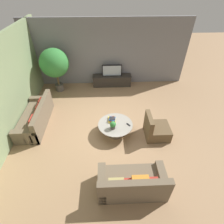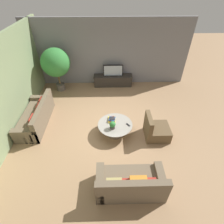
{
  "view_description": "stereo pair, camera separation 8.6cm",
  "coord_description": "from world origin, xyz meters",
  "px_view_note": "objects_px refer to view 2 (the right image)",
  "views": [
    {
      "loc": [
        -0.11,
        -4.67,
        4.45
      ],
      "look_at": [
        0.09,
        0.12,
        0.55
      ],
      "focal_mm": 28.0,
      "sensor_mm": 36.0,
      "label": 1
    },
    {
      "loc": [
        -0.03,
        -4.67,
        4.45
      ],
      "look_at": [
        0.09,
        0.12,
        0.55
      ],
      "focal_mm": 28.0,
      "sensor_mm": 36.0,
      "label": 2
    }
  ],
  "objects_px": {
    "media_console": "(113,80)",
    "potted_palm_tall": "(56,63)",
    "coffee_table": "(115,127)",
    "television": "(113,70)",
    "potted_plant_tabletop": "(113,125)",
    "couch_by_wall": "(37,117)",
    "couch_near_entry": "(130,184)",
    "armchair_wicker": "(156,130)"
  },
  "relations": [
    {
      "from": "couch_near_entry",
      "to": "potted_palm_tall",
      "type": "relative_size",
      "value": 0.87
    },
    {
      "from": "television",
      "to": "potted_plant_tabletop",
      "type": "xyz_separation_m",
      "value": [
        -0.12,
        -3.48,
        -0.24
      ]
    },
    {
      "from": "couch_near_entry",
      "to": "potted_palm_tall",
      "type": "xyz_separation_m",
      "value": [
        -2.78,
        4.99,
        1.04
      ]
    },
    {
      "from": "couch_near_entry",
      "to": "couch_by_wall",
      "type": "bearing_deg",
      "value": -40.12
    },
    {
      "from": "potted_palm_tall",
      "to": "television",
      "type": "bearing_deg",
      "value": 8.32
    },
    {
      "from": "couch_by_wall",
      "to": "armchair_wicker",
      "type": "relative_size",
      "value": 2.45
    },
    {
      "from": "media_console",
      "to": "television",
      "type": "relative_size",
      "value": 2.0
    },
    {
      "from": "couch_by_wall",
      "to": "media_console",
      "type": "bearing_deg",
      "value": 133.04
    },
    {
      "from": "media_console",
      "to": "potted_plant_tabletop",
      "type": "height_order",
      "value": "potted_plant_tabletop"
    },
    {
      "from": "television",
      "to": "couch_by_wall",
      "type": "xyz_separation_m",
      "value": [
        -2.88,
        -2.69,
        -0.49
      ]
    },
    {
      "from": "coffee_table",
      "to": "armchair_wicker",
      "type": "bearing_deg",
      "value": -7.79
    },
    {
      "from": "media_console",
      "to": "potted_palm_tall",
      "type": "relative_size",
      "value": 0.94
    },
    {
      "from": "potted_plant_tabletop",
      "to": "couch_by_wall",
      "type": "bearing_deg",
      "value": 164.08
    },
    {
      "from": "television",
      "to": "armchair_wicker",
      "type": "height_order",
      "value": "television"
    },
    {
      "from": "armchair_wicker",
      "to": "potted_palm_tall",
      "type": "relative_size",
      "value": 0.44
    },
    {
      "from": "media_console",
      "to": "potted_palm_tall",
      "type": "distance_m",
      "value": 2.74
    },
    {
      "from": "television",
      "to": "coffee_table",
      "type": "xyz_separation_m",
      "value": [
        -0.02,
        -3.3,
        -0.5
      ]
    },
    {
      "from": "media_console",
      "to": "coffee_table",
      "type": "xyz_separation_m",
      "value": [
        -0.02,
        -3.3,
        0.02
      ]
    },
    {
      "from": "media_console",
      "to": "armchair_wicker",
      "type": "relative_size",
      "value": 2.16
    },
    {
      "from": "media_console",
      "to": "coffee_table",
      "type": "bearing_deg",
      "value": -90.42
    },
    {
      "from": "potted_palm_tall",
      "to": "potted_plant_tabletop",
      "type": "xyz_separation_m",
      "value": [
        2.38,
        -3.12,
        -0.78
      ]
    },
    {
      "from": "coffee_table",
      "to": "potted_palm_tall",
      "type": "relative_size",
      "value": 0.6
    },
    {
      "from": "armchair_wicker",
      "to": "potted_palm_tall",
      "type": "xyz_separation_m",
      "value": [
        -3.83,
        3.12,
        1.06
      ]
    },
    {
      "from": "television",
      "to": "coffee_table",
      "type": "distance_m",
      "value": 3.33
    },
    {
      "from": "potted_plant_tabletop",
      "to": "coffee_table",
      "type": "bearing_deg",
      "value": 63.42
    },
    {
      "from": "television",
      "to": "potted_palm_tall",
      "type": "bearing_deg",
      "value": -171.68
    },
    {
      "from": "coffee_table",
      "to": "potted_plant_tabletop",
      "type": "xyz_separation_m",
      "value": [
        -0.09,
        -0.19,
        0.26
      ]
    },
    {
      "from": "couch_near_entry",
      "to": "potted_plant_tabletop",
      "type": "distance_m",
      "value": 1.94
    },
    {
      "from": "potted_palm_tall",
      "to": "potted_plant_tabletop",
      "type": "bearing_deg",
      "value": -52.65
    },
    {
      "from": "media_console",
      "to": "potted_plant_tabletop",
      "type": "xyz_separation_m",
      "value": [
        -0.12,
        -3.48,
        0.28
      ]
    },
    {
      "from": "couch_by_wall",
      "to": "potted_plant_tabletop",
      "type": "height_order",
      "value": "couch_by_wall"
    },
    {
      "from": "coffee_table",
      "to": "media_console",
      "type": "bearing_deg",
      "value": 89.58
    },
    {
      "from": "media_console",
      "to": "couch_by_wall",
      "type": "xyz_separation_m",
      "value": [
        -2.88,
        -2.69,
        0.02
      ]
    },
    {
      "from": "couch_by_wall",
      "to": "couch_near_entry",
      "type": "bearing_deg",
      "value": 49.88
    },
    {
      "from": "couch_by_wall",
      "to": "armchair_wicker",
      "type": "height_order",
      "value": "armchair_wicker"
    },
    {
      "from": "coffee_table",
      "to": "armchair_wicker",
      "type": "xyz_separation_m",
      "value": [
        1.36,
        -0.19,
        -0.01
      ]
    },
    {
      "from": "potted_plant_tabletop",
      "to": "potted_palm_tall",
      "type": "bearing_deg",
      "value": 127.35
    },
    {
      "from": "media_console",
      "to": "armchair_wicker",
      "type": "distance_m",
      "value": 3.73
    },
    {
      "from": "television",
      "to": "couch_near_entry",
      "type": "relative_size",
      "value": 0.54
    },
    {
      "from": "coffee_table",
      "to": "couch_near_entry",
      "type": "distance_m",
      "value": 2.09
    },
    {
      "from": "couch_by_wall",
      "to": "couch_near_entry",
      "type": "relative_size",
      "value": 1.22
    },
    {
      "from": "coffee_table",
      "to": "couch_near_entry",
      "type": "xyz_separation_m",
      "value": [
        0.31,
        -2.06,
        0.0
      ]
    }
  ]
}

